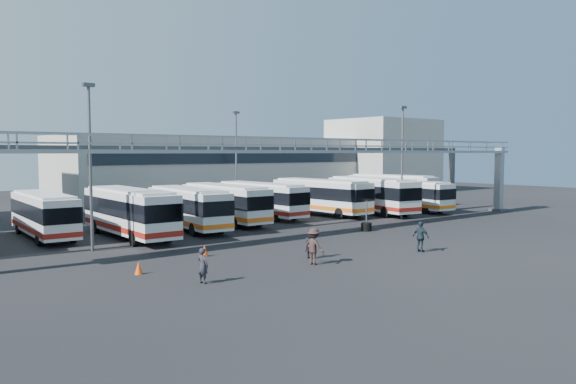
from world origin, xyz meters
TOP-DOWN VIEW (x-y plane):
  - ground at (0.00, 0.00)m, footprint 140.00×140.00m
  - gantry at (0.00, 5.87)m, footprint 51.40×5.15m
  - warehouse at (12.00, 38.00)m, footprint 42.00×14.00m
  - building_right at (38.00, 32.00)m, footprint 14.00×12.00m
  - light_pole_left at (-16.00, 8.00)m, footprint 0.70×0.35m
  - light_pole_mid at (12.00, 7.00)m, footprint 0.70×0.35m
  - light_pole_back at (4.00, 22.00)m, footprint 0.70×0.35m
  - bus_1 at (-16.73, 15.38)m, footprint 3.00×10.61m
  - bus_2 at (-12.00, 11.69)m, footprint 2.95×11.50m
  - bus_3 at (-6.73, 12.79)m, footprint 3.44×10.91m
  - bus_4 at (-2.43, 14.20)m, footprint 2.84×10.92m
  - bus_5 at (2.42, 15.62)m, footprint 2.94×10.76m
  - bus_6 at (8.44, 14.01)m, footprint 3.12×11.38m
  - bus_7 at (13.20, 11.77)m, footprint 4.71×11.90m
  - bus_8 at (18.13, 11.12)m, footprint 3.27×10.47m
  - bus_9 at (22.94, 17.45)m, footprint 3.46×11.35m
  - pedestrian_a at (-15.08, -3.67)m, footprint 0.52×0.68m
  - pedestrian_b at (-7.13, -2.19)m, footprint 0.77×0.90m
  - pedestrian_c at (-8.19, -3.63)m, footprint 0.93×1.38m
  - pedestrian_d at (-0.60, -4.88)m, footprint 0.54×1.13m
  - cone_left at (-16.56, 0.07)m, footprint 0.49×0.49m
  - cone_right at (-11.54, 2.17)m, footprint 0.51×0.51m
  - tire_stack at (3.58, 3.48)m, footprint 0.81×0.81m

SIDE VIEW (x-z plane):
  - ground at x=0.00m, z-range 0.00..0.00m
  - cone_left at x=-16.56m, z-range 0.00..0.65m
  - cone_right at x=-11.54m, z-range 0.00..0.67m
  - tire_stack at x=3.58m, z-range -0.77..1.55m
  - pedestrian_b at x=-7.13m, z-range 0.00..1.62m
  - pedestrian_a at x=-15.08m, z-range 0.00..1.66m
  - pedestrian_d at x=-0.60m, z-range 0.00..1.87m
  - pedestrian_c at x=-8.19m, z-range 0.00..1.98m
  - bus_8 at x=18.13m, z-range 0.17..3.30m
  - bus_1 at x=-16.73m, z-range 0.17..3.36m
  - bus_5 at x=2.42m, z-range 0.17..3.41m
  - bus_3 at x=-6.73m, z-range 0.17..3.43m
  - bus_4 at x=-2.43m, z-range 0.18..3.47m
  - bus_9 at x=22.94m, z-range 0.18..3.58m
  - bus_6 at x=8.44m, z-range 0.18..3.61m
  - bus_2 at x=-12.00m, z-range 0.18..3.66m
  - bus_7 at x=13.20m, z-range 0.19..3.71m
  - warehouse at x=12.00m, z-range 0.00..8.00m
  - building_right at x=38.00m, z-range 0.00..11.00m
  - gantry at x=0.00m, z-range 1.96..9.06m
  - light_pole_left at x=-16.00m, z-range 0.62..10.83m
  - light_pole_mid at x=12.00m, z-range 0.62..10.83m
  - light_pole_back at x=4.00m, z-range 0.62..10.83m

